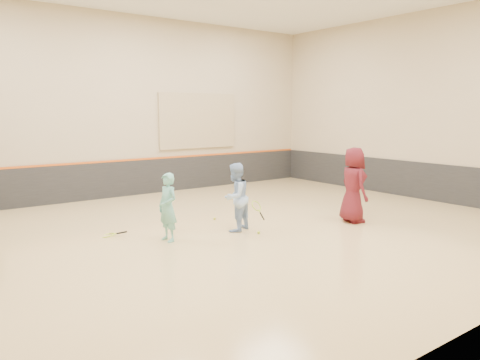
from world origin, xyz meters
TOP-DOWN VIEW (x-y plane):
  - room at (0.00, 0.00)m, footprint 15.04×12.04m
  - wainscot_back at (0.00, 5.97)m, footprint 14.90×0.04m
  - wainscot_right at (7.47, 0.00)m, footprint 0.04×11.90m
  - accent_stripe at (0.00, 5.96)m, footprint 14.90×0.03m
  - acoustic_panel at (2.80, 5.95)m, footprint 3.20×0.08m
  - girl at (-1.55, 0.19)m, footprint 0.42×0.59m
  - instructor at (0.16, 0.01)m, footprint 0.97×0.88m
  - young_man at (3.14, -1.05)m, footprint 0.89×1.10m
  - held_racket at (0.48, -0.39)m, footprint 0.41×0.41m
  - spare_racket at (-2.49, 1.37)m, footprint 0.75×0.75m
  - ball_under_racket at (0.42, -0.55)m, footprint 0.07×0.07m
  - ball_in_hand at (3.28, -1.11)m, footprint 0.07×0.07m
  - ball_beside_spare at (0.37, 1.25)m, footprint 0.07×0.07m

SIDE VIEW (x-z plane):
  - ball_under_racket at x=0.42m, z-range 0.00..0.07m
  - ball_beside_spare at x=0.37m, z-range 0.00..0.07m
  - spare_racket at x=-2.49m, z-range 0.00..0.19m
  - wainscot_back at x=0.00m, z-range 0.00..1.20m
  - wainscot_right at x=7.47m, z-range 0.00..1.20m
  - held_racket at x=0.48m, z-range 0.37..0.90m
  - girl at x=-1.55m, z-range 0.00..1.52m
  - room at x=0.00m, z-range -2.30..3.92m
  - instructor at x=0.16m, z-range 0.00..1.64m
  - young_man at x=3.14m, z-range 0.00..1.94m
  - ball_in_hand at x=3.28m, z-range 1.18..1.25m
  - accent_stripe at x=0.00m, z-range 1.19..1.25m
  - acoustic_panel at x=2.80m, z-range 1.50..3.50m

